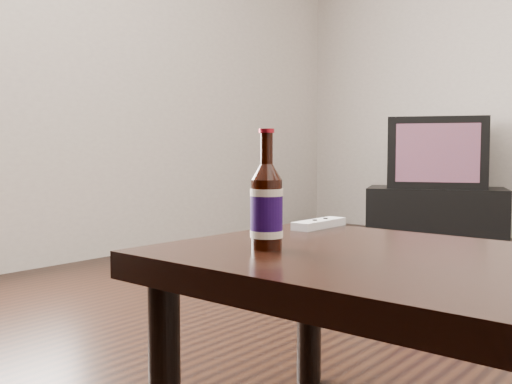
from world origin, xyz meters
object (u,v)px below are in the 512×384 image
Objects in this scene: coffee_table at (446,292)px; remote at (319,224)px; tv_stand at (436,214)px; tv at (437,153)px; beer_bottle at (267,207)px.

coffee_table is 0.57m from remote.
remote is at bearing 149.32° from coffee_table.
tv_stand is 3.47m from coffee_table.
tv reaches higher than remote.
beer_bottle is 1.33× the size of remote.
tv_stand is at bearing 90.00° from tv.
remote is at bearing -96.75° from tv.
coffee_table is at bearing -30.29° from remote.
tv is 3.04× the size of beer_bottle.
beer_bottle is at bearing -73.97° from remote.
tv reaches higher than tv_stand.
remote is (-0.11, 0.39, -0.08)m from beer_bottle.
tv is 3.47m from coffee_table.
coffee_table is at bearing -90.35° from tv.
beer_bottle is at bearing -165.02° from coffee_table.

